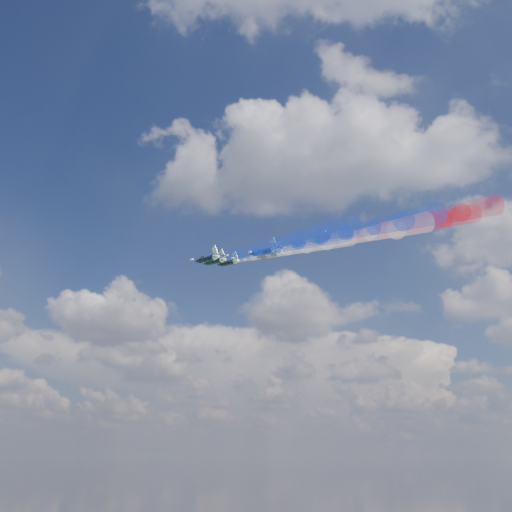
% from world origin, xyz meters
% --- Properties ---
extents(jet_lead, '(17.38, 17.25, 8.44)m').
position_xyz_m(jet_lead, '(-3.63, 12.07, 158.55)').
color(jet_lead, black).
extents(trail_lead, '(40.59, 36.08, 13.17)m').
position_xyz_m(trail_lead, '(19.54, -7.48, 153.79)').
color(trail_lead, white).
extents(jet_inner_left, '(17.38, 17.25, 8.44)m').
position_xyz_m(jet_inner_left, '(-2.81, -1.99, 154.45)').
color(jet_inner_left, black).
extents(trail_inner_left, '(40.59, 36.08, 13.17)m').
position_xyz_m(trail_inner_left, '(20.35, -21.53, 149.68)').
color(trail_inner_left, '#1835CC').
extents(jet_inner_right, '(17.38, 17.25, 8.44)m').
position_xyz_m(jet_inner_right, '(10.04, 12.97, 160.65)').
color(jet_inner_right, black).
extents(trail_inner_right, '(40.59, 36.08, 13.17)m').
position_xyz_m(trail_inner_right, '(33.20, -6.58, 155.88)').
color(trail_inner_right, red).
extents(jet_outer_left, '(17.38, 17.25, 8.44)m').
position_xyz_m(jet_outer_left, '(0.09, -15.42, 150.63)').
color(jet_outer_left, black).
extents(trail_outer_left, '(40.59, 36.08, 13.17)m').
position_xyz_m(trail_outer_left, '(23.25, -34.96, 145.86)').
color(trail_outer_left, '#1835CC').
extents(jet_center_third, '(17.38, 17.25, 8.44)m').
position_xyz_m(jet_center_third, '(13.41, -1.82, 154.95)').
color(jet_center_third, black).
extents(trail_center_third, '(40.59, 36.08, 13.17)m').
position_xyz_m(trail_center_third, '(36.58, -21.37, 150.18)').
color(trail_center_third, white).
extents(jet_outer_right, '(17.38, 17.25, 8.44)m').
position_xyz_m(jet_outer_right, '(23.76, 10.12, 160.48)').
color(jet_outer_right, black).
extents(trail_outer_right, '(40.59, 36.08, 13.17)m').
position_xyz_m(trail_outer_right, '(46.92, -9.43, 155.71)').
color(trail_outer_right, red).
extents(jet_rear_left, '(17.38, 17.25, 8.44)m').
position_xyz_m(jet_rear_left, '(15.29, -14.80, 151.42)').
color(jet_rear_left, black).
extents(trail_rear_left, '(40.59, 36.08, 13.17)m').
position_xyz_m(trail_rear_left, '(38.46, -34.34, 146.65)').
color(trail_rear_left, '#1835CC').
extents(jet_rear_right, '(17.38, 17.25, 8.44)m').
position_xyz_m(jet_rear_right, '(26.55, -3.64, 156.40)').
color(jet_rear_right, black).
extents(trail_rear_right, '(40.59, 36.08, 13.17)m').
position_xyz_m(trail_rear_right, '(49.72, -23.19, 151.63)').
color(trail_rear_right, red).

